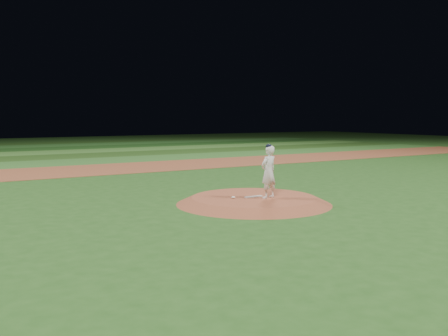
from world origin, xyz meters
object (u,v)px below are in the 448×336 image
Objects in this scene: pitchers_mound at (254,200)px; pitching_rubber at (254,197)px; pitcher_on_mound at (269,172)px; rosin_bag at (233,197)px.

pitchers_mound is 8.12× the size of pitching_rubber.
pitcher_on_mound is (0.31, -0.45, 0.91)m from pitching_rubber.
pitching_rubber reaches higher than pitchers_mound.
pitchers_mound is 0.15m from pitching_rubber.
pitchers_mound is at bearing 49.36° from pitching_rubber.
rosin_bag is at bearing 169.90° from pitching_rubber.
rosin_bag reaches higher than pitchers_mound.
pitcher_on_mound reaches higher than pitchers_mound.
pitchers_mound is 39.95× the size of rosin_bag.
pitchers_mound is at bearing 119.31° from pitcher_on_mound.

